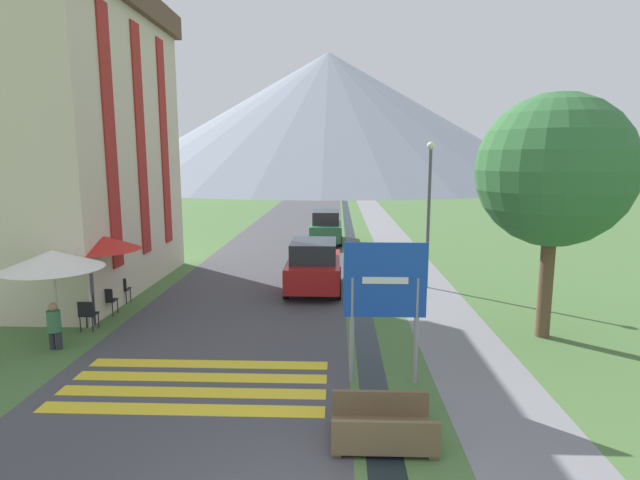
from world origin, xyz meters
TOP-DOWN VIEW (x-y plane):
  - ground_plane at (0.00, 20.00)m, footprint 160.00×160.00m
  - road at (-2.50, 30.00)m, footprint 6.40×60.00m
  - footpath at (3.60, 30.00)m, footprint 2.20×60.00m
  - drainage_channel at (1.20, 30.00)m, footprint 0.60×60.00m
  - crosswalk_marking at (-2.50, 4.25)m, footprint 5.44×2.54m
  - mountain_distant at (-1.39, 90.80)m, footprint 82.17×82.17m
  - hotel_building at (-9.39, 12.00)m, footprint 6.37×9.14m
  - road_sign at (1.41, 4.49)m, footprint 1.70×0.11m
  - footbridge at (1.20, 2.26)m, footprint 1.70×1.10m
  - parked_car_near at (-0.40, 11.86)m, footprint 1.93×3.84m
  - parked_car_far at (-0.20, 22.12)m, footprint 1.76×4.43m
  - cafe_chair_middle at (-6.44, 8.75)m, footprint 0.40×0.40m
  - cafe_chair_far_left at (-6.58, 10.06)m, footprint 0.40×0.40m
  - cafe_chair_near_right at (-6.38, 7.41)m, footprint 0.40×0.40m
  - cafe_umbrella_front_white at (-6.67, 6.48)m, footprint 2.43×2.43m
  - cafe_umbrella_middle_red at (-6.58, 8.81)m, footprint 2.33×2.33m
  - person_seated_near at (-6.53, 6.08)m, footprint 0.32×0.32m
  - person_standing_terrace at (-6.59, 7.92)m, footprint 0.32×0.32m
  - streetlamp at (3.69, 12.44)m, footprint 0.28×0.28m
  - tree_by_path at (5.90, 7.45)m, footprint 3.88×3.88m

SIDE VIEW (x-z plane):
  - ground_plane at x=0.00m, z-range 0.00..0.00m
  - drainage_channel at x=1.20m, z-range 0.00..0.00m
  - road at x=-2.50m, z-range 0.00..0.01m
  - footpath at x=3.60m, z-range 0.00..0.01m
  - crosswalk_marking at x=-2.50m, z-range 0.00..0.01m
  - footbridge at x=1.20m, z-range -0.10..0.55m
  - cafe_chair_middle at x=-6.44m, z-range 0.09..0.94m
  - cafe_chair_far_left at x=-6.58m, z-range 0.09..0.94m
  - cafe_chair_near_right at x=-6.38m, z-range 0.09..0.94m
  - person_seated_near at x=-6.53m, z-range 0.06..1.26m
  - parked_car_near at x=-0.40m, z-range 0.00..1.82m
  - parked_car_far at x=-0.20m, z-range 0.00..1.82m
  - person_standing_terrace at x=-6.59m, z-range 0.14..1.85m
  - road_sign at x=1.41m, z-range 0.45..3.46m
  - cafe_umbrella_front_white at x=-6.67m, z-range 0.98..3.40m
  - cafe_umbrella_middle_red at x=-6.58m, z-range 1.00..3.45m
  - streetlamp at x=3.69m, z-range 0.48..5.73m
  - tree_by_path at x=5.90m, z-range 1.20..7.52m
  - hotel_building at x=-9.39m, z-range 0.43..10.95m
  - mountain_distant at x=-1.39m, z-range 0.00..23.98m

